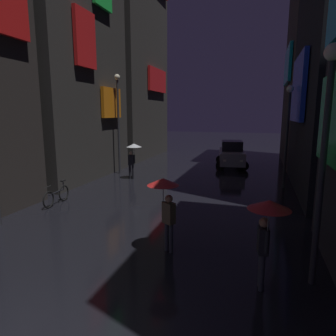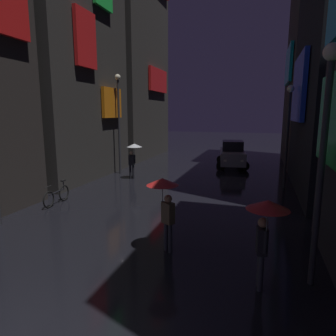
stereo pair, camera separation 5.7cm
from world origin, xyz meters
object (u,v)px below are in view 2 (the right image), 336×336
object	(u,v)px
pedestrian_far_right_clear	(133,151)
bicycle_parked_at_storefront	(57,195)
pedestrian_foreground_right_red	(164,194)
streetlamp_right_far	(288,125)
pedestrian_near_crossing_red	(266,220)
streetlamp_right_near	(324,140)
streetlamp_left_far	(119,114)
car_distant	(232,154)

from	to	relation	value
pedestrian_far_right_clear	bicycle_parked_at_storefront	distance (m)	5.96
pedestrian_foreground_right_red	streetlamp_right_far	size ratio (longest dim) A/B	0.40
pedestrian_foreground_right_red	bicycle_parked_at_storefront	bearing A→B (deg)	153.86
pedestrian_near_crossing_red	streetlamp_right_near	size ratio (longest dim) A/B	0.40
pedestrian_foreground_right_red	bicycle_parked_at_storefront	xyz separation A→B (m)	(-5.83, 2.86, -1.28)
streetlamp_left_far	streetlamp_right_near	world-z (taller)	streetlamp_left_far
streetlamp_left_far	streetlamp_right_far	world-z (taller)	streetlamp_left_far
pedestrian_foreground_right_red	pedestrian_near_crossing_red	world-z (taller)	same
pedestrian_near_crossing_red	streetlamp_right_near	bearing A→B (deg)	31.94
bicycle_parked_at_storefront	car_distant	distance (m)	13.25
streetlamp_left_far	streetlamp_right_far	distance (m)	10.06
streetlamp_left_far	streetlamp_right_near	xyz separation A→B (m)	(10.00, -10.43, -0.53)
bicycle_parked_at_storefront	streetlamp_right_far	world-z (taller)	streetlamp_right_far
pedestrian_near_crossing_red	car_distant	distance (m)	15.93
pedestrian_foreground_right_red	streetlamp_right_far	bearing A→B (deg)	67.01
bicycle_parked_at_storefront	streetlamp_left_far	bearing A→B (deg)	93.28
pedestrian_near_crossing_red	car_distant	xyz separation A→B (m)	(-2.15, 15.76, -0.74)
pedestrian_far_right_clear	car_distant	xyz separation A→B (m)	(5.24, 5.90, -0.74)
pedestrian_foreground_right_red	streetlamp_right_near	xyz separation A→B (m)	(3.77, -0.62, 1.66)
pedestrian_foreground_right_red	streetlamp_left_far	size ratio (longest dim) A/B	0.34
streetlamp_left_far	pedestrian_near_crossing_red	bearing A→B (deg)	-51.28
pedestrian_far_right_clear	streetlamp_right_near	xyz separation A→B (m)	(8.48, -9.19, 1.66)
bicycle_parked_at_storefront	streetlamp_right_far	bearing A→B (deg)	32.10
streetlamp_left_far	streetlamp_right_near	bearing A→B (deg)	-46.22
pedestrian_near_crossing_red	streetlamp_right_far	size ratio (longest dim) A/B	0.40
pedestrian_near_crossing_red	streetlamp_right_near	world-z (taller)	streetlamp_right_near
pedestrian_near_crossing_red	streetlamp_left_far	size ratio (longest dim) A/B	0.34
pedestrian_near_crossing_red	bicycle_parked_at_storefront	xyz separation A→B (m)	(-8.51, 4.16, -1.28)
car_distant	streetlamp_left_far	size ratio (longest dim) A/B	0.69
streetlamp_left_far	pedestrian_foreground_right_red	bearing A→B (deg)	-57.60
pedestrian_foreground_right_red	bicycle_parked_at_storefront	world-z (taller)	pedestrian_foreground_right_red
pedestrian_far_right_clear	car_distant	size ratio (longest dim) A/B	0.49
pedestrian_far_right_clear	pedestrian_foreground_right_red	distance (m)	9.78
pedestrian_far_right_clear	streetlamp_left_far	world-z (taller)	streetlamp_left_far
car_distant	pedestrian_far_right_clear	bearing A→B (deg)	-131.62
pedestrian_near_crossing_red	streetlamp_right_far	bearing A→B (deg)	83.89
car_distant	streetlamp_right_near	distance (m)	15.61
pedestrian_far_right_clear	car_distant	distance (m)	7.92
pedestrian_near_crossing_red	streetlamp_left_far	world-z (taller)	streetlamp_left_far
car_distant	streetlamp_right_far	size ratio (longest dim) A/B	0.82
pedestrian_near_crossing_red	streetlamp_left_far	distance (m)	14.41
streetlamp_right_near	streetlamp_left_far	bearing A→B (deg)	133.78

